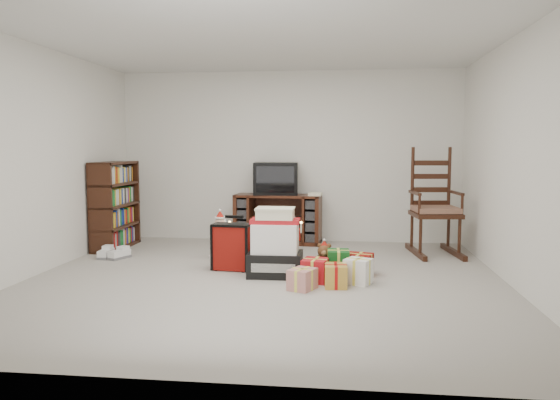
% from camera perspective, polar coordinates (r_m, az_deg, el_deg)
% --- Properties ---
extents(room, '(5.01, 5.01, 2.51)m').
position_cam_1_polar(room, '(5.61, -1.72, 4.09)').
color(room, '#A9A29B').
rests_on(room, ground).
extents(tv_stand, '(1.27, 0.53, 0.71)m').
position_cam_1_polar(tv_stand, '(7.92, -0.22, -1.96)').
color(tv_stand, '#4B2415').
rests_on(tv_stand, floor).
extents(bookshelf, '(0.33, 0.98, 1.19)m').
position_cam_1_polar(bookshelf, '(7.84, -16.84, -0.67)').
color(bookshelf, '#33160E').
rests_on(bookshelf, floor).
extents(rocking_chair, '(0.69, 1.02, 1.45)m').
position_cam_1_polar(rocking_chair, '(7.40, 15.83, -1.61)').
color(rocking_chair, '#33160E').
rests_on(rocking_chair, floor).
extents(gift_pile, '(0.58, 0.43, 0.73)m').
position_cam_1_polar(gift_pile, '(5.91, -0.50, -4.92)').
color(gift_pile, black).
rests_on(gift_pile, floor).
extents(red_suitcase, '(0.43, 0.26, 0.62)m').
position_cam_1_polar(red_suitcase, '(6.22, -5.05, -4.88)').
color(red_suitcase, maroon).
rests_on(red_suitcase, floor).
extents(stocking, '(0.31, 0.23, 0.62)m').
position_cam_1_polar(stocking, '(6.00, -1.36, -4.86)').
color(stocking, '#0D7D1E').
rests_on(stocking, floor).
extents(teddy_bear, '(0.22, 0.20, 0.33)m').
position_cam_1_polar(teddy_bear, '(6.08, 4.65, -6.29)').
color(teddy_bear, brown).
rests_on(teddy_bear, floor).
extents(santa_figurine, '(0.30, 0.28, 0.61)m').
position_cam_1_polar(santa_figurine, '(6.77, 1.05, -4.28)').
color(santa_figurine, '#A71B12').
rests_on(santa_figurine, floor).
extents(mrs_claus_figurine, '(0.30, 0.28, 0.61)m').
position_cam_1_polar(mrs_claus_figurine, '(6.88, -6.26, -4.18)').
color(mrs_claus_figurine, '#A71B12').
rests_on(mrs_claus_figurine, floor).
extents(sneaker_pair, '(0.38, 0.32, 0.11)m').
position_cam_1_polar(sneaker_pair, '(7.19, -17.09, -5.42)').
color(sneaker_pair, white).
rests_on(sneaker_pair, floor).
extents(gift_cluster, '(0.74, 1.04, 0.25)m').
position_cam_1_polar(gift_cluster, '(5.71, 5.82, -7.28)').
color(gift_cluster, red).
rests_on(gift_cluster, floor).
extents(crt_television, '(0.66, 0.51, 0.46)m').
position_cam_1_polar(crt_television, '(7.89, -0.44, 2.26)').
color(crt_television, black).
rests_on(crt_television, tv_stand).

